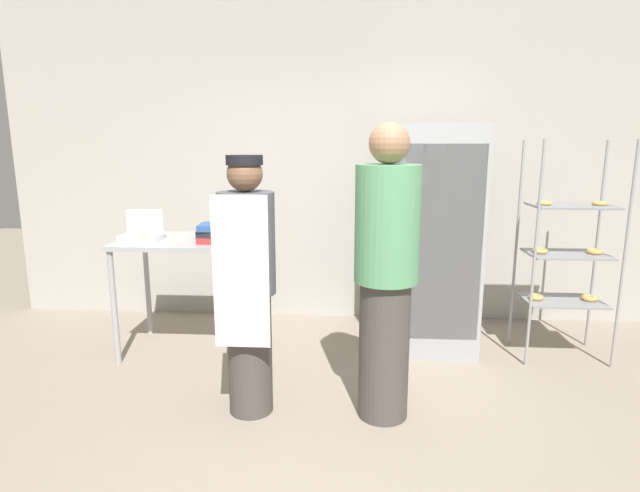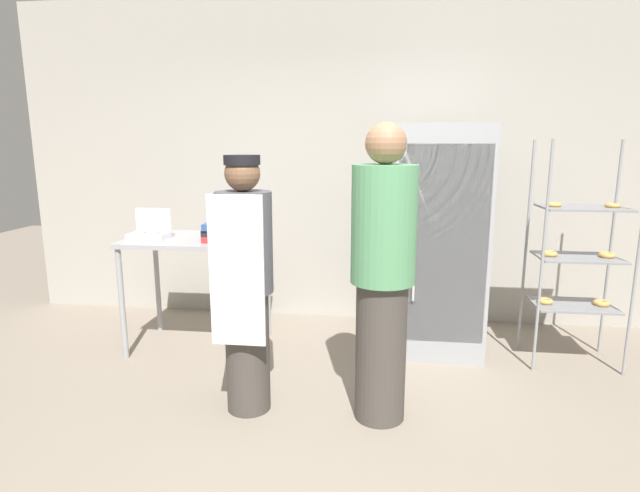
% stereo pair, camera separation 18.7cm
% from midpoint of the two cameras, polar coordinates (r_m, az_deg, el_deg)
% --- Properties ---
extents(ground_plane, '(14.00, 14.00, 0.00)m').
position_cam_midpoint_polar(ground_plane, '(3.04, 2.54, -21.41)').
color(ground_plane, gray).
extents(back_wall, '(6.40, 0.12, 2.99)m').
position_cam_midpoint_polar(back_wall, '(4.76, 4.86, 9.51)').
color(back_wall, '#ADA89E').
rests_on(back_wall, ground_plane).
extents(refrigerator, '(0.72, 0.78, 1.81)m').
position_cam_midpoint_polar(refrigerator, '(4.14, 14.45, 0.70)').
color(refrigerator, '#9EA0A5').
rests_on(refrigerator, ground_plane).
extents(baking_rack, '(0.66, 0.45, 1.69)m').
position_cam_midpoint_polar(baking_rack, '(4.24, 28.50, -1.16)').
color(baking_rack, '#93969B').
rests_on(baking_rack, ground_plane).
extents(prep_counter, '(1.09, 0.70, 0.92)m').
position_cam_midpoint_polar(prep_counter, '(4.12, -12.62, -0.58)').
color(prep_counter, '#9EA0A5').
rests_on(prep_counter, ground_plane).
extents(donut_box, '(0.30, 0.19, 0.23)m').
position_cam_midpoint_polar(donut_box, '(4.13, -17.73, 1.38)').
color(donut_box, white).
rests_on(donut_box, prep_counter).
extents(blender_pitcher, '(0.12, 0.12, 0.31)m').
position_cam_midpoint_polar(blender_pitcher, '(4.15, -6.82, 3.20)').
color(blender_pitcher, black).
rests_on(blender_pitcher, prep_counter).
extents(binder_stack, '(0.30, 0.24, 0.14)m').
position_cam_midpoint_polar(binder_stack, '(3.89, -9.54, 1.56)').
color(binder_stack, '#B72D2D').
rests_on(binder_stack, prep_counter).
extents(person_baker, '(0.34, 0.36, 1.59)m').
position_cam_midpoint_polar(person_baker, '(3.05, -6.79, -4.19)').
color(person_baker, '#47423D').
rests_on(person_baker, ground_plane).
extents(person_customer, '(0.38, 0.38, 1.78)m').
position_cam_midpoint_polar(person_customer, '(2.95, 8.97, -3.26)').
color(person_customer, '#47423D').
rests_on(person_customer, ground_plane).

